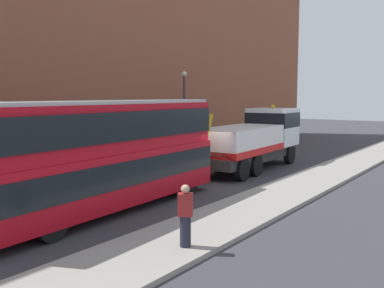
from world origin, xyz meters
name	(u,v)px	position (x,y,z in m)	size (l,w,h in m)	color
ground_plane	(200,184)	(0.00, 0.00, 0.00)	(120.00, 120.00, 0.00)	#38383D
near_kerb	(282,194)	(0.00, -4.20, 0.07)	(60.00, 2.80, 0.15)	gray
building_facade	(83,27)	(0.00, 7.95, 8.07)	(60.00, 1.50, 16.00)	#935138
recovery_tow_truck	(254,138)	(5.63, 0.05, 1.76)	(10.19, 3.03, 3.67)	#2D2D2D
double_decker_bus	(103,151)	(-6.15, 0.03, 2.23)	(11.13, 3.03, 4.06)	#B70C19
pedestrian_onlooker	(185,216)	(-7.81, -4.84, 0.99)	(0.43, 0.48, 1.71)	#232333
street_lamp	(184,107)	(6.58, 5.75, 3.47)	(0.36, 0.36, 5.83)	#38383D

